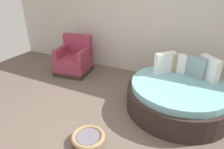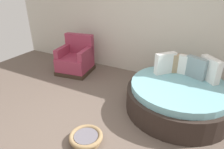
# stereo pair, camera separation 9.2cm
# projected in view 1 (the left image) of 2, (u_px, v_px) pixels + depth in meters

# --- Properties ---
(ground_plane) EXTENTS (8.00, 8.00, 0.02)m
(ground_plane) POSITION_uv_depth(u_px,v_px,m) (94.00, 130.00, 3.24)
(ground_plane) COLOR #66564C
(back_wall) EXTENTS (8.00, 0.12, 2.69)m
(back_wall) POSITION_uv_depth(u_px,v_px,m) (147.00, 20.00, 4.65)
(back_wall) COLOR beige
(back_wall) RESTS_ON ground_plane
(round_daybed) EXTENTS (1.87, 1.87, 0.97)m
(round_daybed) POSITION_uv_depth(u_px,v_px,m) (178.00, 95.00, 3.66)
(round_daybed) COLOR #2D231E
(round_daybed) RESTS_ON ground_plane
(red_armchair) EXTENTS (0.91, 0.91, 0.94)m
(red_armchair) POSITION_uv_depth(u_px,v_px,m) (74.00, 60.00, 5.13)
(red_armchair) COLOR #38281E
(red_armchair) RESTS_ON ground_plane
(pet_basket) EXTENTS (0.51, 0.51, 0.13)m
(pet_basket) POSITION_uv_depth(u_px,v_px,m) (88.00, 138.00, 2.97)
(pet_basket) COLOR #9E7F56
(pet_basket) RESTS_ON ground_plane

